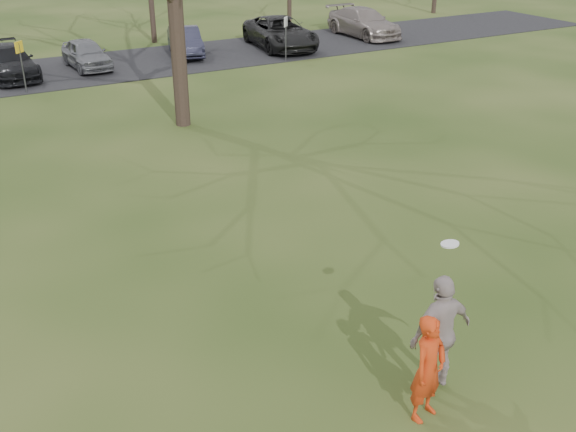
# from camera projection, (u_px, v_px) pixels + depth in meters

# --- Properties ---
(ground) EXTENTS (120.00, 120.00, 0.00)m
(ground) POSITION_uv_depth(u_px,v_px,m) (410.00, 394.00, 10.78)
(ground) COLOR #1E380F
(ground) RESTS_ON ground
(parking_strip) EXTENTS (62.00, 6.50, 0.04)m
(parking_strip) POSITION_uv_depth(u_px,v_px,m) (61.00, 72.00, 30.44)
(parking_strip) COLOR black
(parking_strip) RESTS_ON ground
(player_defender) EXTENTS (0.74, 0.58, 1.77)m
(player_defender) POSITION_uv_depth(u_px,v_px,m) (428.00, 369.00, 9.96)
(player_defender) COLOR red
(player_defender) RESTS_ON ground
(car_3) EXTENTS (2.10, 4.72, 1.35)m
(car_3) POSITION_uv_depth(u_px,v_px,m) (9.00, 62.00, 29.15)
(car_3) COLOR black
(car_3) RESTS_ON parking_strip
(car_4) EXTENTS (1.70, 3.88, 1.30)m
(car_4) POSITION_uv_depth(u_px,v_px,m) (86.00, 54.00, 30.73)
(car_4) COLOR slate
(car_4) RESTS_ON parking_strip
(car_5) EXTENTS (2.36, 4.25, 1.33)m
(car_5) POSITION_uv_depth(u_px,v_px,m) (185.00, 41.00, 33.30)
(car_5) COLOR #2A2B3F
(car_5) RESTS_ON parking_strip
(car_6) EXTENTS (3.31, 5.89, 1.55)m
(car_6) POSITION_uv_depth(u_px,v_px,m) (280.00, 33.00, 34.83)
(car_6) COLOR black
(car_6) RESTS_ON parking_strip
(car_7) EXTENTS (2.17, 5.25, 1.52)m
(car_7) POSITION_uv_depth(u_px,v_px,m) (364.00, 22.00, 37.74)
(car_7) COLOR gray
(car_7) RESTS_ON parking_strip
(catching_play) EXTENTS (1.19, 0.53, 2.53)m
(catching_play) POSITION_uv_depth(u_px,v_px,m) (440.00, 333.00, 10.41)
(catching_play) COLOR #AF9F9D
(catching_play) RESTS_ON ground
(sign_yellow) EXTENTS (0.35, 0.35, 2.08)m
(sign_yellow) POSITION_uv_depth(u_px,v_px,m) (21.00, 57.00, 26.58)
(sign_yellow) COLOR #47474C
(sign_yellow) RESTS_ON ground
(sign_white) EXTENTS (0.35, 0.35, 2.08)m
(sign_white) POSITION_uv_depth(u_px,v_px,m) (286.00, 30.00, 31.89)
(sign_white) COLOR #47474C
(sign_white) RESTS_ON ground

